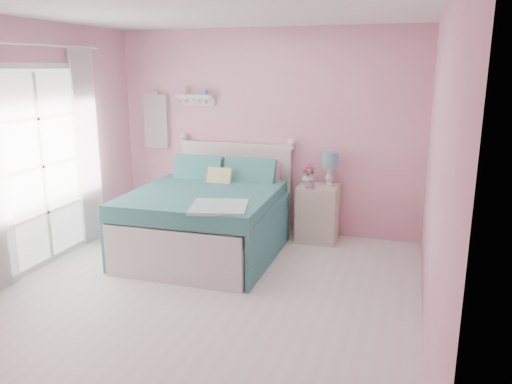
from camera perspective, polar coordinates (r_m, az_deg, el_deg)
The scene contains 12 objects.
floor at distance 4.81m, azimuth -6.61°, elevation -12.14°, with size 4.50×4.50×0.00m, color silver.
room_shell at distance 4.35m, azimuth -7.20°, elevation 6.95°, with size 4.50×4.50×4.50m.
bed at distance 5.87m, azimuth -5.36°, elevation -2.99°, with size 1.62×2.02×1.16m.
nightstand at distance 6.26m, azimuth 7.06°, elevation -2.41°, with size 0.48×0.48×0.70m.
table_lamp at distance 6.17m, azimuth 8.44°, elevation 3.38°, with size 0.21×0.21×0.42m.
vase at distance 6.21m, azimuth 5.97°, elevation 1.58°, with size 0.16×0.16×0.17m, color silver.
teacup at distance 6.03m, azimuth 6.18°, elevation 0.79°, with size 0.11×0.11×0.08m, color #BE808C.
roses at distance 6.18m, azimuth 5.97°, elevation 2.66°, with size 0.14×0.11×0.12m.
wall_shelf at distance 6.71m, azimuth -6.90°, elevation 10.70°, with size 0.50×0.15×0.25m.
hanging_dress at distance 7.00m, azimuth -11.40°, elevation 7.91°, with size 0.34×0.03×0.72m, color white.
french_door at distance 5.83m, azimuth -23.29°, elevation 2.62°, with size 0.04×1.32×2.16m.
curtain_far at distance 6.35m, azimuth -18.72°, elevation 4.85°, with size 0.04×0.40×2.32m, color white.
Camera 1 is at (1.79, -3.93, 2.11)m, focal length 35.00 mm.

